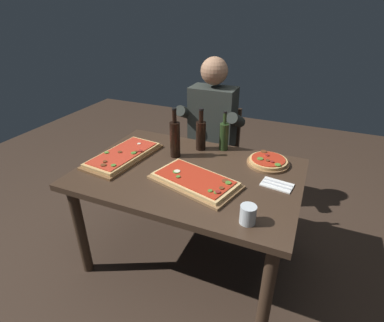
% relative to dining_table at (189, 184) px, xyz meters
% --- Properties ---
extents(ground_plane, '(6.40, 6.40, 0.00)m').
position_rel_dining_table_xyz_m(ground_plane, '(0.00, 0.00, -0.64)').
color(ground_plane, '#38281E').
extents(dining_table, '(1.40, 0.96, 0.74)m').
position_rel_dining_table_xyz_m(dining_table, '(0.00, 0.00, 0.00)').
color(dining_table, '#3D2B1E').
rests_on(dining_table, ground_plane).
extents(pizza_rectangular_front, '(0.59, 0.42, 0.05)m').
position_rel_dining_table_xyz_m(pizza_rectangular_front, '(0.09, -0.12, 0.12)').
color(pizza_rectangular_front, olive).
rests_on(pizza_rectangular_front, dining_table).
extents(pizza_rectangular_left, '(0.35, 0.60, 0.05)m').
position_rel_dining_table_xyz_m(pizza_rectangular_left, '(-0.50, -0.01, 0.12)').
color(pizza_rectangular_left, brown).
rests_on(pizza_rectangular_left, dining_table).
extents(pizza_round_far, '(0.28, 0.28, 0.05)m').
position_rel_dining_table_xyz_m(pizza_round_far, '(0.45, 0.30, 0.11)').
color(pizza_round_far, brown).
rests_on(pizza_round_far, dining_table).
extents(wine_bottle_dark, '(0.07, 0.07, 0.31)m').
position_rel_dining_table_xyz_m(wine_bottle_dark, '(-0.05, 0.34, 0.21)').
color(wine_bottle_dark, black).
rests_on(wine_bottle_dark, dining_table).
extents(oil_bottle_amber, '(0.07, 0.07, 0.35)m').
position_rel_dining_table_xyz_m(oil_bottle_amber, '(-0.17, 0.16, 0.23)').
color(oil_bottle_amber, black).
rests_on(oil_bottle_amber, dining_table).
extents(vinegar_bottle_green, '(0.07, 0.07, 0.29)m').
position_rel_dining_table_xyz_m(vinegar_bottle_green, '(0.10, 0.40, 0.20)').
color(vinegar_bottle_green, '#233819').
rests_on(vinegar_bottle_green, dining_table).
extents(tumbler_near_camera, '(0.08, 0.08, 0.10)m').
position_rel_dining_table_xyz_m(tumbler_near_camera, '(0.47, -0.35, 0.14)').
color(tumbler_near_camera, silver).
rests_on(tumbler_near_camera, dining_table).
extents(napkin_cutlery_set, '(0.19, 0.13, 0.01)m').
position_rel_dining_table_xyz_m(napkin_cutlery_set, '(0.55, 0.05, 0.10)').
color(napkin_cutlery_set, white).
rests_on(napkin_cutlery_set, dining_table).
extents(diner_chair, '(0.44, 0.44, 0.87)m').
position_rel_dining_table_xyz_m(diner_chair, '(-0.12, 0.86, -0.16)').
color(diner_chair, '#3D2B1E').
rests_on(diner_chair, ground_plane).
extents(seated_diner, '(0.53, 0.41, 1.33)m').
position_rel_dining_table_xyz_m(seated_diner, '(-0.12, 0.74, 0.10)').
color(seated_diner, '#23232D').
rests_on(seated_diner, ground_plane).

